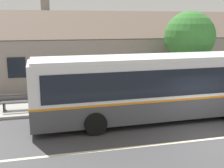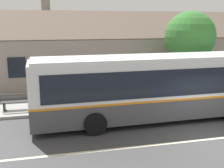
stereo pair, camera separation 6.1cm
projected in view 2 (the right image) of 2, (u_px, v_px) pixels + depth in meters
ground_plane at (215, 139)px, 11.80m from camera, size 300.00×300.00×0.00m
sidewalk_far at (160, 100)px, 17.48m from camera, size 60.00×3.00×0.15m
lane_divider_stripe at (215, 139)px, 11.80m from camera, size 60.00×0.16×0.01m
community_building at (134, 55)px, 24.54m from camera, size 27.17×10.04×6.74m
transit_bus at (156, 86)px, 13.84m from camera, size 12.25×2.97×3.20m
bench_by_building at (17, 102)px, 15.09m from camera, size 1.64×0.51×0.94m
street_tree_primary at (191, 39)px, 18.23m from camera, size 3.38×3.27×5.51m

